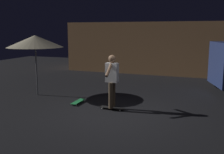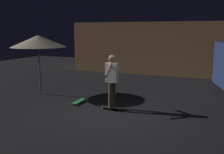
# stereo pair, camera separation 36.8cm
# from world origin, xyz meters

# --- Properties ---
(ground_plane) EXTENTS (28.00, 28.00, 0.00)m
(ground_plane) POSITION_xyz_m (0.00, 0.00, 0.00)
(ground_plane) COLOR black
(low_building) EXTENTS (11.22, 3.10, 2.94)m
(low_building) POSITION_xyz_m (-0.25, 8.89, 1.47)
(low_building) COLOR tan
(low_building) RESTS_ON ground_plane
(patio_umbrella) EXTENTS (2.10, 2.10, 2.30)m
(patio_umbrella) POSITION_xyz_m (-3.69, 1.21, 2.07)
(patio_umbrella) COLOR slate
(patio_umbrella) RESTS_ON ground_plane
(skateboard_ridden) EXTENTS (0.78, 0.22, 0.07)m
(skateboard_ridden) POSITION_xyz_m (-0.30, 0.45, 0.06)
(skateboard_ridden) COLOR black
(skateboard_ridden) RESTS_ON ground_plane
(skateboard_spare) EXTENTS (0.24, 0.79, 0.07)m
(skateboard_spare) POSITION_xyz_m (-1.66, 0.72, 0.06)
(skateboard_spare) COLOR green
(skateboard_spare) RESTS_ON ground_plane
(skater) EXTENTS (0.38, 0.98, 1.67)m
(skater) POSITION_xyz_m (-0.30, 0.45, 1.04)
(skater) COLOR brown
(skater) RESTS_ON skateboard_ridden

